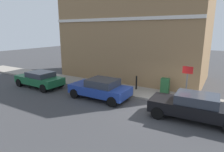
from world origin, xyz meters
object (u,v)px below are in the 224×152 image
(utility_cabinet, at_px, (165,87))
(bollard_near_cabinet, at_px, (136,82))
(car_blue, at_px, (100,88))
(car_black, at_px, (194,107))
(car_green, at_px, (40,79))
(bollard_far_kerb, at_px, (113,84))
(street_sign, at_px, (187,79))

(utility_cabinet, bearing_deg, bollard_near_cabinet, 87.38)
(car_blue, distance_m, bollard_near_cabinet, 3.07)
(car_blue, relative_size, bollard_near_cabinet, 3.94)
(car_blue, relative_size, utility_cabinet, 3.56)
(car_black, height_order, car_blue, car_black)
(car_black, distance_m, car_green, 11.65)
(car_black, bearing_deg, bollard_far_kerb, -18.07)
(street_sign, bearing_deg, bollard_near_cabinet, 73.99)
(car_green, distance_m, utility_cabinet, 9.77)
(car_green, xyz_separation_m, bollard_near_cabinet, (2.97, -7.16, 0.02))
(car_black, relative_size, car_green, 1.07)
(car_blue, xyz_separation_m, bollard_near_cabinet, (2.73, -1.41, -0.01))
(bollard_near_cabinet, relative_size, street_sign, 0.45)
(bollard_near_cabinet, relative_size, bollard_far_kerb, 1.00)
(utility_cabinet, xyz_separation_m, bollard_far_kerb, (-1.19, 3.43, 0.02))
(car_black, relative_size, utility_cabinet, 3.85)
(car_black, xyz_separation_m, car_green, (0.00, 11.65, -0.04))
(bollard_near_cabinet, bearing_deg, utility_cabinet, -92.62)
(bollard_far_kerb, distance_m, street_sign, 5.06)
(car_black, height_order, bollard_far_kerb, car_black)
(car_green, bearing_deg, car_black, -178.41)
(utility_cabinet, xyz_separation_m, bollard_near_cabinet, (0.10, 2.18, 0.02))
(bollard_far_kerb, relative_size, street_sign, 0.45)
(car_black, xyz_separation_m, bollard_near_cabinet, (2.97, 4.48, -0.02))
(car_green, height_order, bollard_near_cabinet, car_green)
(car_green, height_order, utility_cabinet, utility_cabinet)
(car_black, distance_m, utility_cabinet, 3.68)
(bollard_near_cabinet, distance_m, street_sign, 3.98)
(car_blue, distance_m, bollard_far_kerb, 1.45)
(bollard_far_kerb, bearing_deg, car_green, 105.87)
(car_blue, bearing_deg, car_green, 2.84)
(car_green, xyz_separation_m, bollard_far_kerb, (1.68, -5.91, 0.02))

